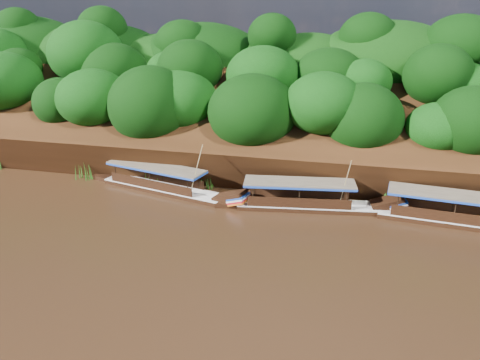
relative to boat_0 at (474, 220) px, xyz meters
name	(u,v)px	position (x,y,z in m)	size (l,w,h in m)	color
ground	(263,246)	(-14.76, -6.81, -0.53)	(160.00, 160.00, 0.00)	black
riverbank	(302,135)	(-14.77, 15.92, 1.35)	(120.00, 30.06, 19.40)	black
boat_0	(474,220)	(0.00, 0.00, 0.00)	(14.69, 3.52, 6.30)	black
boat_1	(316,203)	(-11.79, 0.39, -0.01)	(13.53, 3.73, 5.07)	black
boat_2	(170,187)	(-24.56, 0.92, -0.03)	(14.21, 5.14, 5.27)	black
reeds	(262,183)	(-16.73, 2.71, 0.36)	(50.85, 2.40, 2.17)	#296419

